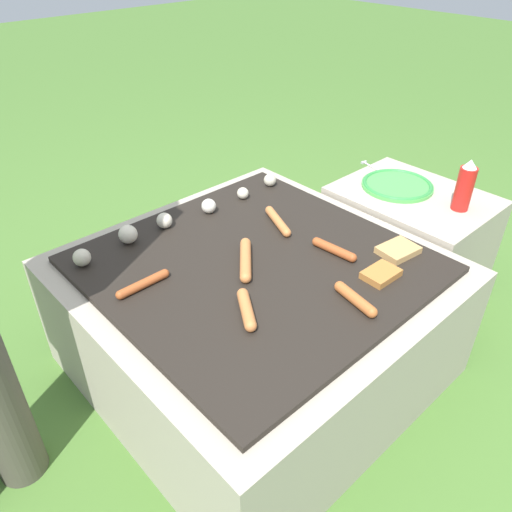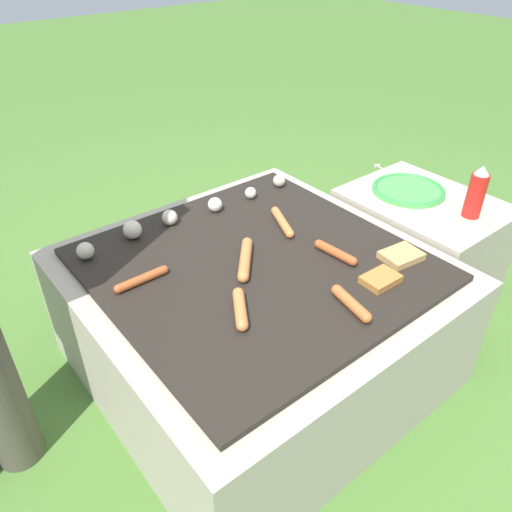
{
  "view_description": "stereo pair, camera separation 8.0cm",
  "coord_description": "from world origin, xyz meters",
  "px_view_note": "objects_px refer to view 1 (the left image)",
  "views": [
    {
      "loc": [
        -0.79,
        -0.85,
        1.22
      ],
      "look_at": [
        0.0,
        0.0,
        0.43
      ],
      "focal_mm": 35.0,
      "sensor_mm": 36.0,
      "label": 1
    },
    {
      "loc": [
        -0.72,
        -0.9,
        1.22
      ],
      "look_at": [
        0.0,
        0.0,
        0.43
      ],
      "focal_mm": 35.0,
      "sensor_mm": 36.0,
      "label": 2
    }
  ],
  "objects_px": {
    "sausage_front_center": "(246,260)",
    "condiment_bottle": "(465,186)",
    "fork_utensil": "(380,171)",
    "plate_colorful": "(398,185)"
  },
  "relations": [
    {
      "from": "condiment_bottle",
      "to": "sausage_front_center",
      "type": "bearing_deg",
      "value": 161.69
    },
    {
      "from": "plate_colorful",
      "to": "fork_utensil",
      "type": "height_order",
      "value": "plate_colorful"
    },
    {
      "from": "sausage_front_center",
      "to": "condiment_bottle",
      "type": "relative_size",
      "value": 0.89
    },
    {
      "from": "plate_colorful",
      "to": "fork_utensil",
      "type": "distance_m",
      "value": 0.14
    },
    {
      "from": "condiment_bottle",
      "to": "fork_utensil",
      "type": "bearing_deg",
      "value": 82.86
    },
    {
      "from": "sausage_front_center",
      "to": "fork_utensil",
      "type": "bearing_deg",
      "value": 7.88
    },
    {
      "from": "plate_colorful",
      "to": "fork_utensil",
      "type": "bearing_deg",
      "value": 63.65
    },
    {
      "from": "fork_utensil",
      "to": "condiment_bottle",
      "type": "bearing_deg",
      "value": -97.14
    },
    {
      "from": "sausage_front_center",
      "to": "fork_utensil",
      "type": "xyz_separation_m",
      "value": [
        0.79,
        0.11,
        -0.01
      ]
    },
    {
      "from": "sausage_front_center",
      "to": "condiment_bottle",
      "type": "height_order",
      "value": "condiment_bottle"
    }
  ]
}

